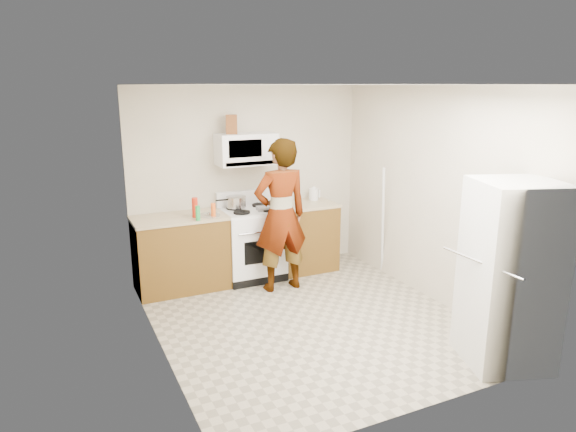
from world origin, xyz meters
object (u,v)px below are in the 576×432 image
microwave (246,149)px  kettle (314,194)px  person (281,216)px  saucepan (236,202)px  gas_range (252,242)px  fridge (510,274)px

microwave → kettle: size_ratio=4.77×
person → saucepan: 0.72m
gas_range → person: (0.19, -0.52, 0.46)m
microwave → person: microwave is taller
gas_range → kettle: (1.00, 0.14, 0.53)m
gas_range → person: size_ratio=0.60×
gas_range → saucepan: gas_range is taller
person → kettle: 1.05m
person → kettle: (0.81, 0.67, 0.07)m
fridge → kettle: (-0.32, 3.14, 0.16)m
person → saucepan: (-0.35, 0.63, 0.08)m
fridge → person: bearing=133.9°
gas_range → saucepan: 0.57m
kettle → saucepan: (-1.16, -0.04, 0.01)m
fridge → saucepan: (-1.48, 3.10, 0.17)m
microwave → saucepan: 0.70m
kettle → microwave: bearing=-177.6°
fridge → kettle: size_ratio=10.67×
gas_range → person: person is taller
microwave → saucepan: microwave is taller
saucepan → person: bearing=-60.9°
microwave → kettle: microwave is taller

